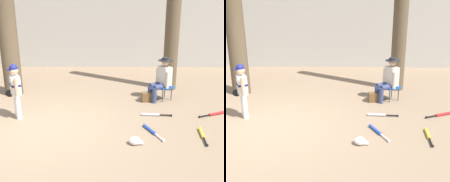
% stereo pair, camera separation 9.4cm
% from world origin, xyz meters
% --- Properties ---
extents(ground_plane, '(60.00, 60.00, 0.00)m').
position_xyz_m(ground_plane, '(0.00, 0.00, 0.00)').
color(ground_plane, '#897056').
extents(concrete_back_wall, '(18.00, 0.36, 2.78)m').
position_xyz_m(concrete_back_wall, '(0.00, 6.05, 1.39)').
color(concrete_back_wall, '#ADA89E').
rests_on(concrete_back_wall, ground).
extents(tree_near_player, '(0.84, 0.84, 5.74)m').
position_xyz_m(tree_near_player, '(-1.46, 2.35, 2.43)').
color(tree_near_player, brown).
rests_on(tree_near_player, ground).
extents(tree_behind_spectator, '(0.57, 0.57, 5.36)m').
position_xyz_m(tree_behind_spectator, '(3.27, 2.92, 2.41)').
color(tree_behind_spectator, brown).
rests_on(tree_behind_spectator, ground).
extents(young_ballplayer, '(0.49, 0.53, 1.31)m').
position_xyz_m(young_ballplayer, '(-0.76, 0.55, 0.74)').
color(young_ballplayer, white).
rests_on(young_ballplayer, ground).
extents(folding_stool, '(0.54, 0.54, 0.41)m').
position_xyz_m(folding_stool, '(2.93, 1.87, 0.36)').
color(folding_stool, '#194C9E').
rests_on(folding_stool, ground).
extents(seated_spectator, '(0.66, 0.56, 1.20)m').
position_xyz_m(seated_spectator, '(2.85, 1.83, 0.64)').
color(seated_spectator, navy).
rests_on(seated_spectator, ground).
extents(handbag_beside_stool, '(0.37, 0.23, 0.26)m').
position_xyz_m(handbag_beside_stool, '(2.47, 1.70, 0.13)').
color(handbag_beside_stool, brown).
rests_on(handbag_beside_stool, ground).
extents(bat_yellow_trainer, '(0.13, 0.77, 0.07)m').
position_xyz_m(bat_yellow_trainer, '(3.37, -0.36, 0.03)').
color(bat_yellow_trainer, yellow).
rests_on(bat_yellow_trainer, ground).
extents(bat_blue_youth, '(0.38, 0.75, 0.07)m').
position_xyz_m(bat_blue_youth, '(2.33, -0.20, 0.03)').
color(bat_blue_youth, '#2347AD').
rests_on(bat_blue_youth, ground).
extents(bat_aluminum_silver, '(0.74, 0.12, 0.07)m').
position_xyz_m(bat_aluminum_silver, '(2.48, 0.68, 0.03)').
color(bat_aluminum_silver, '#B7BCC6').
rests_on(bat_aluminum_silver, ground).
extents(bat_red_barrel, '(0.72, 0.36, 0.07)m').
position_xyz_m(bat_red_barrel, '(4.00, 0.74, 0.03)').
color(bat_red_barrel, red).
rests_on(bat_red_barrel, ground).
extents(batting_helmet_white, '(0.28, 0.21, 0.16)m').
position_xyz_m(batting_helmet_white, '(1.96, -0.73, 0.07)').
color(batting_helmet_white, silver).
rests_on(batting_helmet_white, ground).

